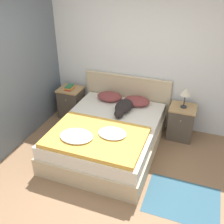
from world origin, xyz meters
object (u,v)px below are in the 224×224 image
object	(u,v)px
bed	(108,136)
pillow_left	(110,97)
pillow_right	(137,101)
dog	(123,107)
table_lamp	(186,93)
nightstand_left	(71,102)
book_stack	(69,87)
nightstand_right	(181,122)

from	to	relation	value
bed	pillow_left	distance (m)	0.91
pillow_right	pillow_left	bearing A→B (deg)	180.00
dog	table_lamp	xyz separation A→B (m)	(1.01, 0.33, 0.30)
nightstand_left	pillow_right	bearing A→B (deg)	-0.14
pillow_left	nightstand_left	bearing A→B (deg)	179.78
pillow_left	book_stack	distance (m)	0.86
pillow_right	bed	bearing A→B (deg)	-108.69
nightstand_right	book_stack	xyz separation A→B (m)	(-2.25, -0.03, 0.35)
table_lamp	book_stack	bearing A→B (deg)	-179.36
pillow_left	dog	xyz separation A→B (m)	(0.39, -0.33, 0.01)
pillow_left	table_lamp	world-z (taller)	table_lamp
pillow_right	dog	distance (m)	0.36
pillow_right	nightstand_right	bearing A→B (deg)	0.22
nightstand_left	dog	xyz separation A→B (m)	(1.24, -0.33, 0.29)
dog	bed	bearing A→B (deg)	-103.95
bed	book_stack	distance (m)	1.43
pillow_right	table_lamp	bearing A→B (deg)	0.16
bed	dog	size ratio (longest dim) A/B	2.88
nightstand_right	pillow_left	size ratio (longest dim) A/B	1.28
nightstand_left	pillow_left	bearing A→B (deg)	-0.22
nightstand_left	pillow_left	xyz separation A→B (m)	(0.85, -0.00, 0.28)
bed	table_lamp	bearing A→B (deg)	35.55
bed	dog	bearing A→B (deg)	76.05
book_stack	table_lamp	world-z (taller)	table_lamp
nightstand_left	book_stack	bearing A→B (deg)	-96.31
nightstand_right	pillow_right	bearing A→B (deg)	-179.78
bed	nightstand_left	distance (m)	1.38
bed	pillow_right	distance (m)	0.91
bed	pillow_left	bearing A→B (deg)	108.69
nightstand_left	nightstand_right	distance (m)	2.25
nightstand_right	table_lamp	bearing A→B (deg)	-90.00
pillow_left	dog	world-z (taller)	dog
nightstand_right	table_lamp	world-z (taller)	table_lamp
nightstand_left	nightstand_right	world-z (taller)	same
pillow_right	book_stack	size ratio (longest dim) A/B	2.08
bed	pillow_left	world-z (taller)	pillow_left
nightstand_right	pillow_right	xyz separation A→B (m)	(-0.85, -0.00, 0.28)
nightstand_right	table_lamp	distance (m)	0.59
nightstand_left	pillow_right	size ratio (longest dim) A/B	1.28
bed	book_stack	size ratio (longest dim) A/B	8.81
nightstand_left	pillow_left	size ratio (longest dim) A/B	1.28
bed	table_lamp	size ratio (longest dim) A/B	5.72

